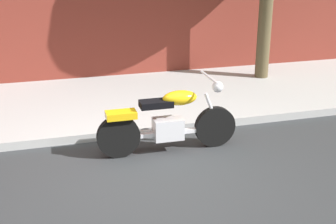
% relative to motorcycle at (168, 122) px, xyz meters
% --- Properties ---
extents(ground_plane, '(60.00, 60.00, 0.00)m').
position_rel_motorcycle_xyz_m(ground_plane, '(-0.48, -0.69, -0.47)').
color(ground_plane, '#303335').
extents(sidewalk, '(20.53, 3.30, 0.14)m').
position_rel_motorcycle_xyz_m(sidewalk, '(-0.48, 2.30, -0.40)').
color(sidewalk, '#B0B0B0').
rests_on(sidewalk, ground).
extents(motorcycle, '(2.14, 0.70, 1.14)m').
position_rel_motorcycle_xyz_m(motorcycle, '(0.00, 0.00, 0.00)').
color(motorcycle, black).
rests_on(motorcycle, ground).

